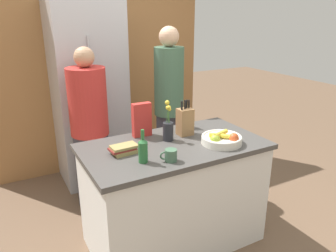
{
  "coord_description": "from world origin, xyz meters",
  "views": [
    {
      "loc": [
        -1.18,
        -2.06,
        1.87
      ],
      "look_at": [
        0.0,
        0.1,
        1.01
      ],
      "focal_mm": 35.0,
      "sensor_mm": 36.0,
      "label": 1
    }
  ],
  "objects_px": {
    "book_stack": "(124,149)",
    "bottle_oil": "(143,150)",
    "coffee_mug": "(170,155)",
    "person_in_blue": "(169,100)",
    "fruit_bowl": "(222,139)",
    "person_at_sink": "(89,122)",
    "refrigerator": "(89,95)",
    "flower_vase": "(168,128)",
    "bottle_vinegar": "(187,119)",
    "knife_block": "(185,121)",
    "cereal_box": "(142,120)"
  },
  "relations": [
    {
      "from": "cereal_box",
      "to": "book_stack",
      "type": "distance_m",
      "value": 0.39
    },
    {
      "from": "refrigerator",
      "to": "person_in_blue",
      "type": "bearing_deg",
      "value": -41.06
    },
    {
      "from": "knife_block",
      "to": "bottle_oil",
      "type": "xyz_separation_m",
      "value": [
        -0.53,
        -0.32,
        -0.02
      ]
    },
    {
      "from": "fruit_bowl",
      "to": "person_at_sink",
      "type": "xyz_separation_m",
      "value": [
        -0.75,
        1.06,
        -0.05
      ]
    },
    {
      "from": "book_stack",
      "to": "person_at_sink",
      "type": "distance_m",
      "value": 0.86
    },
    {
      "from": "flower_vase",
      "to": "bottle_vinegar",
      "type": "xyz_separation_m",
      "value": [
        0.3,
        0.19,
        -0.02
      ]
    },
    {
      "from": "bottle_oil",
      "to": "knife_block",
      "type": "bearing_deg",
      "value": 31.2
    },
    {
      "from": "flower_vase",
      "to": "book_stack",
      "type": "bearing_deg",
      "value": -170.04
    },
    {
      "from": "knife_block",
      "to": "cereal_box",
      "type": "xyz_separation_m",
      "value": [
        -0.33,
        0.15,
        0.02
      ]
    },
    {
      "from": "person_at_sink",
      "to": "person_in_blue",
      "type": "height_order",
      "value": "person_in_blue"
    },
    {
      "from": "fruit_bowl",
      "to": "bottle_oil",
      "type": "relative_size",
      "value": 1.34
    },
    {
      "from": "fruit_bowl",
      "to": "person_in_blue",
      "type": "xyz_separation_m",
      "value": [
        0.1,
        1.05,
        0.06
      ]
    },
    {
      "from": "bottle_oil",
      "to": "book_stack",
      "type": "bearing_deg",
      "value": 107.16
    },
    {
      "from": "fruit_bowl",
      "to": "bottle_oil",
      "type": "bearing_deg",
      "value": -179.42
    },
    {
      "from": "knife_block",
      "to": "cereal_box",
      "type": "bearing_deg",
      "value": 156.15
    },
    {
      "from": "knife_block",
      "to": "book_stack",
      "type": "height_order",
      "value": "knife_block"
    },
    {
      "from": "fruit_bowl",
      "to": "refrigerator",
      "type": "bearing_deg",
      "value": 109.38
    },
    {
      "from": "bottle_oil",
      "to": "person_in_blue",
      "type": "distance_m",
      "value": 1.31
    },
    {
      "from": "knife_block",
      "to": "flower_vase",
      "type": "distance_m",
      "value": 0.19
    },
    {
      "from": "fruit_bowl",
      "to": "person_in_blue",
      "type": "distance_m",
      "value": 1.05
    },
    {
      "from": "flower_vase",
      "to": "cereal_box",
      "type": "height_order",
      "value": "flower_vase"
    },
    {
      "from": "fruit_bowl",
      "to": "person_in_blue",
      "type": "relative_size",
      "value": 0.18
    },
    {
      "from": "fruit_bowl",
      "to": "person_in_blue",
      "type": "height_order",
      "value": "person_in_blue"
    },
    {
      "from": "cereal_box",
      "to": "person_at_sink",
      "type": "relative_size",
      "value": 0.18
    },
    {
      "from": "person_at_sink",
      "to": "person_in_blue",
      "type": "relative_size",
      "value": 0.91
    },
    {
      "from": "bottle_oil",
      "to": "person_at_sink",
      "type": "relative_size",
      "value": 0.15
    },
    {
      "from": "flower_vase",
      "to": "fruit_bowl",
      "type": "bearing_deg",
      "value": -39.23
    },
    {
      "from": "book_stack",
      "to": "bottle_oil",
      "type": "distance_m",
      "value": 0.22
    },
    {
      "from": "knife_block",
      "to": "bottle_oil",
      "type": "bearing_deg",
      "value": -148.8
    },
    {
      "from": "flower_vase",
      "to": "person_in_blue",
      "type": "distance_m",
      "value": 0.89
    },
    {
      "from": "refrigerator",
      "to": "knife_block",
      "type": "xyz_separation_m",
      "value": [
        0.43,
        -1.33,
        0.01
      ]
    },
    {
      "from": "cereal_box",
      "to": "person_in_blue",
      "type": "distance_m",
      "value": 0.83
    },
    {
      "from": "bottle_oil",
      "to": "flower_vase",
      "type": "bearing_deg",
      "value": 38.53
    },
    {
      "from": "cereal_box",
      "to": "person_in_blue",
      "type": "bearing_deg",
      "value": 45.39
    },
    {
      "from": "flower_vase",
      "to": "coffee_mug",
      "type": "bearing_deg",
      "value": -116.48
    },
    {
      "from": "coffee_mug",
      "to": "knife_block",
      "type": "bearing_deg",
      "value": 47.86
    },
    {
      "from": "cereal_box",
      "to": "flower_vase",
      "type": "bearing_deg",
      "value": -52.81
    },
    {
      "from": "coffee_mug",
      "to": "person_in_blue",
      "type": "distance_m",
      "value": 1.29
    },
    {
      "from": "fruit_bowl",
      "to": "flower_vase",
      "type": "bearing_deg",
      "value": 140.77
    },
    {
      "from": "fruit_bowl",
      "to": "book_stack",
      "type": "xyz_separation_m",
      "value": [
        -0.74,
        0.2,
        -0.01
      ]
    },
    {
      "from": "refrigerator",
      "to": "knife_block",
      "type": "distance_m",
      "value": 1.39
    },
    {
      "from": "refrigerator",
      "to": "book_stack",
      "type": "relative_size",
      "value": 9.68
    },
    {
      "from": "book_stack",
      "to": "person_in_blue",
      "type": "bearing_deg",
      "value": 45.14
    },
    {
      "from": "fruit_bowl",
      "to": "bottle_oil",
      "type": "height_order",
      "value": "bottle_oil"
    },
    {
      "from": "refrigerator",
      "to": "cereal_box",
      "type": "bearing_deg",
      "value": -85.05
    },
    {
      "from": "fruit_bowl",
      "to": "knife_block",
      "type": "xyz_separation_m",
      "value": [
        -0.15,
        0.31,
        0.08
      ]
    },
    {
      "from": "book_stack",
      "to": "bottle_oil",
      "type": "height_order",
      "value": "bottle_oil"
    },
    {
      "from": "bottle_vinegar",
      "to": "person_in_blue",
      "type": "relative_size",
      "value": 0.12
    },
    {
      "from": "refrigerator",
      "to": "flower_vase",
      "type": "distance_m",
      "value": 1.39
    },
    {
      "from": "bottle_vinegar",
      "to": "person_at_sink",
      "type": "distance_m",
      "value": 0.94
    }
  ]
}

